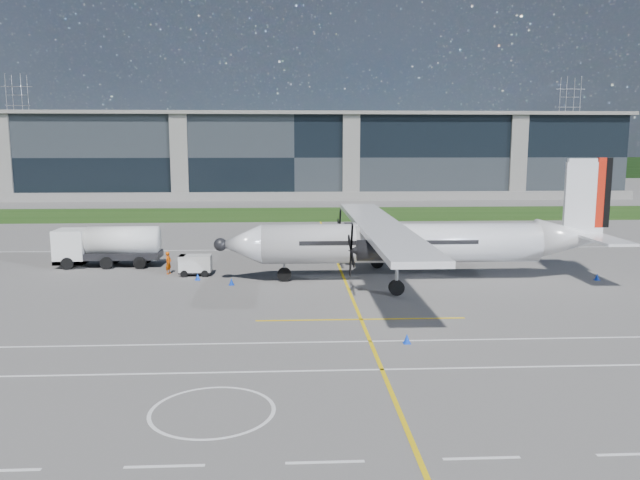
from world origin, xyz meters
The scene contains 17 objects.
ground centered at (0.00, 40.00, 0.00)m, with size 400.00×400.00×0.00m, color #615F5C.
grass_strip centered at (0.00, 48.00, 0.02)m, with size 400.00×18.00×0.04m, color #1C4011.
terminal_building centered at (0.00, 80.00, 7.50)m, with size 120.00×20.00×15.00m, color black.
tree_line centered at (0.00, 140.00, 3.00)m, with size 400.00×6.00×6.00m, color black.
pylon_west centered at (-80.00, 150.00, 15.00)m, with size 9.00×4.60×30.00m, color gray, non-canonical shape.
pylon_east centered at (85.00, 150.00, 15.00)m, with size 9.00×4.60×30.00m, color gray, non-canonical shape.
yellow_taxiway_centerline centered at (3.00, 10.00, 0.01)m, with size 0.20×70.00×0.01m, color yellow.
white_lane_line centered at (0.00, -14.00, 0.01)m, with size 90.00×0.15×0.01m, color white.
turboprop_aircraft centered at (8.13, 4.19, 4.46)m, with size 28.68×29.74×8.92m, color white, non-canonical shape.
fuel_tanker_truck centered at (-16.41, 10.64, 1.64)m, with size 8.75×2.84×3.28m, color silver, non-canonical shape.
baggage_tug centered at (-8.20, 6.72, 0.77)m, with size 2.57×1.54×1.54m, color silver, non-canonical shape.
ground_crew_person centered at (-10.34, 7.32, 0.99)m, with size 0.80×0.57×1.98m, color #F25907.
safety_cone_tail centered at (21.54, 3.47, 0.25)m, with size 0.36×0.36×0.50m, color #0B38C8.
safety_cone_stbdwing centered at (5.78, 18.36, 0.25)m, with size 0.36×0.36×0.50m, color #0B38C8.
safety_cone_portwing centered at (4.80, -10.40, 0.25)m, with size 0.36×0.36×0.50m, color #0B38C8.
safety_cone_nose_port centered at (-5.17, 3.20, 0.25)m, with size 0.36×0.36×0.50m, color #0B38C8.
safety_cone_fwd centered at (-7.81, 4.96, 0.25)m, with size 0.36×0.36×0.50m, color #0B38C8.
Camera 1 is at (-1.08, -40.26, 9.91)m, focal length 35.00 mm.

